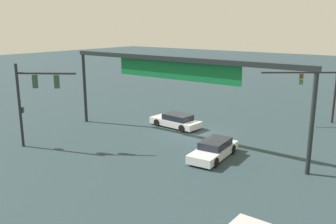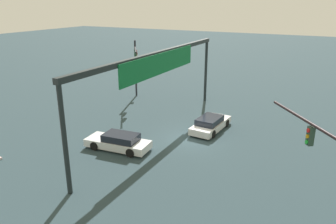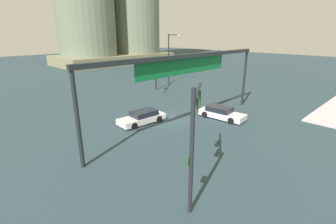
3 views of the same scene
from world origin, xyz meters
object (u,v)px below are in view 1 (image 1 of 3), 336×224
object	(u,v)px
traffic_signal_near_corner	(316,85)
sedan_car_waiting_far	(176,121)
traffic_signal_opposite_side	(32,93)
sedan_car_approaching	(214,149)

from	to	relation	value
traffic_signal_near_corner	sedan_car_waiting_far	world-z (taller)	traffic_signal_near_corner
sedan_car_waiting_far	traffic_signal_near_corner	bearing A→B (deg)	-132.69
traffic_signal_opposite_side	sedan_car_approaching	world-z (taller)	traffic_signal_opposite_side
traffic_signal_near_corner	sedan_car_approaching	size ratio (longest dim) A/B	1.15
sedan_car_approaching	sedan_car_waiting_far	bearing A→B (deg)	-130.31
sedan_car_approaching	sedan_car_waiting_far	size ratio (longest dim) A/B	1.03
sedan_car_approaching	sedan_car_waiting_far	distance (m)	8.04
traffic_signal_near_corner	sedan_car_approaching	distance (m)	14.17
traffic_signal_near_corner	sedan_car_waiting_far	size ratio (longest dim) A/B	1.18
traffic_signal_opposite_side	sedan_car_approaching	size ratio (longest dim) A/B	1.28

